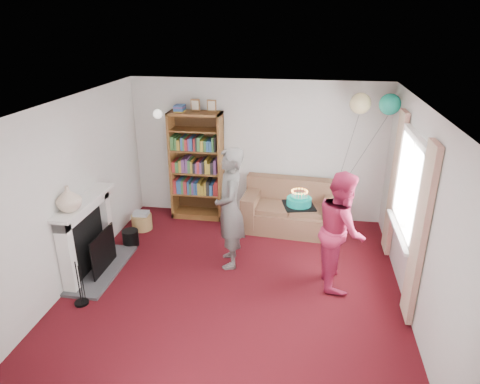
% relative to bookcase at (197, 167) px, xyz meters
% --- Properties ---
extents(ground, '(5.00, 5.00, 0.00)m').
position_rel_bookcase_xyz_m(ground, '(1.05, -2.30, -0.96)').
color(ground, '#380808').
rests_on(ground, ground).
extents(wall_back, '(4.50, 0.02, 2.50)m').
position_rel_bookcase_xyz_m(wall_back, '(1.05, 0.21, 0.29)').
color(wall_back, silver).
rests_on(wall_back, ground).
extents(wall_left, '(0.02, 5.00, 2.50)m').
position_rel_bookcase_xyz_m(wall_left, '(-1.21, -2.30, 0.29)').
color(wall_left, silver).
rests_on(wall_left, ground).
extents(wall_right, '(0.02, 5.00, 2.50)m').
position_rel_bookcase_xyz_m(wall_right, '(3.31, -2.30, 0.29)').
color(wall_right, silver).
rests_on(wall_right, ground).
extents(ceiling, '(4.50, 5.00, 0.01)m').
position_rel_bookcase_xyz_m(ceiling, '(1.05, -2.30, 1.55)').
color(ceiling, white).
rests_on(ceiling, wall_back).
extents(fireplace, '(0.55, 1.80, 1.12)m').
position_rel_bookcase_xyz_m(fireplace, '(-1.03, -2.11, -0.45)').
color(fireplace, '#3F3F42').
rests_on(fireplace, ground).
extents(window_bay, '(0.14, 2.02, 2.20)m').
position_rel_bookcase_xyz_m(window_bay, '(3.26, -1.70, 0.25)').
color(window_bay, white).
rests_on(window_bay, ground).
extents(wall_sconce, '(0.16, 0.23, 0.16)m').
position_rel_bookcase_xyz_m(wall_sconce, '(-0.70, 0.06, 0.92)').
color(wall_sconce, gold).
rests_on(wall_sconce, ground).
extents(bookcase, '(0.93, 0.42, 2.16)m').
position_rel_bookcase_xyz_m(bookcase, '(0.00, 0.00, 0.00)').
color(bookcase, '#472B14').
rests_on(bookcase, ground).
extents(sofa, '(1.60, 0.85, 0.85)m').
position_rel_bookcase_xyz_m(sofa, '(1.71, -0.24, -0.64)').
color(sofa, brown).
rests_on(sofa, ground).
extents(wicker_basket, '(0.35, 0.35, 0.33)m').
position_rel_bookcase_xyz_m(wicker_basket, '(-0.85, -0.72, -0.81)').
color(wicker_basket, '#9D7F49').
rests_on(wicker_basket, ground).
extents(person_striped, '(0.57, 0.74, 1.81)m').
position_rel_bookcase_xyz_m(person_striped, '(0.89, -1.59, -0.05)').
color(person_striped, black).
rests_on(person_striped, ground).
extents(person_magenta, '(0.70, 0.86, 1.64)m').
position_rel_bookcase_xyz_m(person_magenta, '(2.45, -1.84, -0.14)').
color(person_magenta, '#B3234B').
rests_on(person_magenta, ground).
extents(birthday_cake, '(0.40, 0.40, 0.22)m').
position_rel_bookcase_xyz_m(birthday_cake, '(1.87, -1.82, 0.23)').
color(birthday_cake, black).
rests_on(birthday_cake, ground).
extents(balloons, '(0.93, 0.43, 1.74)m').
position_rel_bookcase_xyz_m(balloons, '(2.93, -0.25, 1.26)').
color(balloons, '#3F3F3F').
rests_on(balloons, ground).
extents(mantel_vase, '(0.43, 0.43, 0.34)m').
position_rel_bookcase_xyz_m(mantel_vase, '(-1.07, -2.45, 0.34)').
color(mantel_vase, beige).
rests_on(mantel_vase, fireplace).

